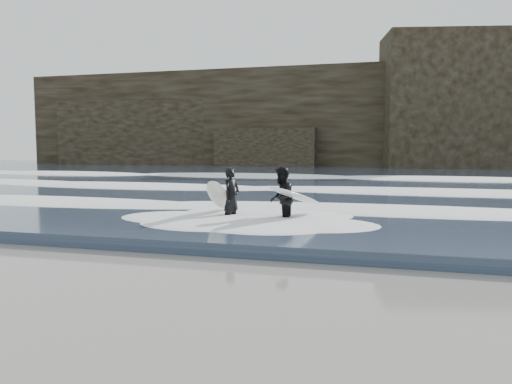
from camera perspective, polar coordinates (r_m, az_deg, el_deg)
ground at (r=8.03m, az=-18.49°, el=-11.33°), size 120.00×120.00×0.00m
sea at (r=35.67m, az=8.64°, el=1.81°), size 90.00×52.00×0.30m
headland at (r=52.59m, az=11.03°, el=8.15°), size 70.00×9.00×10.00m
foam_near at (r=16.06m, az=-0.21°, el=-1.37°), size 60.00×3.20×0.20m
foam_mid at (r=22.84m, az=4.61°, el=0.63°), size 60.00×4.00×0.24m
foam_far at (r=31.70m, az=7.76°, el=1.94°), size 60.00×4.80×0.30m
surfer_left at (r=13.99m, az=-3.20°, el=-0.54°), size 1.14×2.04×1.67m
surfer_right at (r=13.49m, az=3.20°, el=-0.68°), size 1.50×2.35×1.70m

